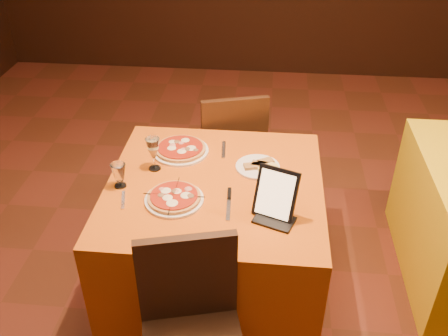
# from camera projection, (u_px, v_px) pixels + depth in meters

# --- Properties ---
(floor) EXTENTS (6.00, 7.00, 0.01)m
(floor) POSITION_uv_depth(u_px,v_px,m) (262.00, 324.00, 2.74)
(floor) COLOR #5E2D19
(floor) RESTS_ON ground
(main_table) EXTENTS (1.10, 1.10, 0.75)m
(main_table) POSITION_uv_depth(u_px,v_px,m) (215.00, 238.00, 2.76)
(main_table) COLOR #C8580C
(main_table) RESTS_ON floor
(chair_main_far) EXTENTS (0.58, 0.58, 0.91)m
(chair_main_far) POSITION_uv_depth(u_px,v_px,m) (229.00, 147.00, 3.40)
(chair_main_far) COLOR black
(chair_main_far) RESTS_ON floor
(pizza_near) EXTENTS (0.29, 0.29, 0.03)m
(pizza_near) POSITION_uv_depth(u_px,v_px,m) (174.00, 198.00, 2.42)
(pizza_near) COLOR white
(pizza_near) RESTS_ON main_table
(pizza_far) EXTENTS (0.31, 0.31, 0.03)m
(pizza_far) POSITION_uv_depth(u_px,v_px,m) (181.00, 150.00, 2.79)
(pizza_far) COLOR white
(pizza_far) RESTS_ON main_table
(cutlet_dish) EXTENTS (0.24, 0.24, 0.03)m
(cutlet_dish) POSITION_uv_depth(u_px,v_px,m) (258.00, 166.00, 2.65)
(cutlet_dish) COLOR white
(cutlet_dish) RESTS_ON main_table
(wine_glass) EXTENTS (0.10, 0.10, 0.19)m
(wine_glass) POSITION_uv_depth(u_px,v_px,m) (154.00, 154.00, 2.60)
(wine_glass) COLOR tan
(wine_glass) RESTS_ON main_table
(water_glass) EXTENTS (0.07, 0.07, 0.13)m
(water_glass) POSITION_uv_depth(u_px,v_px,m) (119.00, 175.00, 2.49)
(water_glass) COLOR silver
(water_glass) RESTS_ON main_table
(tablet) EXTENTS (0.22, 0.16, 0.24)m
(tablet) POSITION_uv_depth(u_px,v_px,m) (276.00, 194.00, 2.27)
(tablet) COLOR black
(tablet) RESTS_ON main_table
(knife) EXTENTS (0.03, 0.24, 0.01)m
(knife) POSITION_uv_depth(u_px,v_px,m) (229.00, 205.00, 2.39)
(knife) COLOR #B0B0B7
(knife) RESTS_ON main_table
(fork_near) EXTENTS (0.05, 0.14, 0.01)m
(fork_near) POSITION_uv_depth(u_px,v_px,m) (123.00, 200.00, 2.42)
(fork_near) COLOR #ADAEB4
(fork_near) RESTS_ON main_table
(fork_far) EXTENTS (0.03, 0.18, 0.01)m
(fork_far) POSITION_uv_depth(u_px,v_px,m) (224.00, 150.00, 2.81)
(fork_far) COLOR #A6A7AD
(fork_far) RESTS_ON main_table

